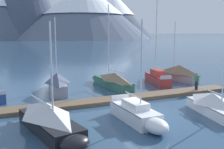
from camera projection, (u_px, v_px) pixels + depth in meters
The scene contains 12 objects.
ground_plane at pixel (144, 113), 20.17m from camera, with size 700.00×700.00×0.00m, color #2D4C6B.
mountain_rear_spur at pixel (83, 8), 192.71m from camera, with size 93.88×93.88×39.11m.
mountain_north_horn at pixel (107, 10), 225.30m from camera, with size 76.18×76.18×41.44m.
dock at pixel (121, 99), 23.77m from camera, with size 23.13×2.10×0.30m.
sailboat_second_berth at pixel (50, 119), 16.28m from camera, with size 3.17×7.15×6.58m.
sailboat_mid_dock_port at pixel (57, 83), 26.74m from camera, with size 2.45×6.28×7.32m.
sailboat_mid_dock_starboard at pixel (139, 115), 17.93m from camera, with size 1.70×5.81×6.75m.
sailboat_far_berth at pixel (112, 80), 29.26m from camera, with size 2.17×7.82×8.74m.
sailboat_outer_slip at pixel (217, 105), 19.66m from camera, with size 2.93×6.30×7.00m.
sailboat_end_of_dock at pixel (156, 77), 31.52m from camera, with size 2.62×6.36×9.46m.
sailboat_last_slip at pixel (176, 73), 33.06m from camera, with size 2.81×6.67×7.02m.
person_on_dock at pixel (197, 80), 26.45m from camera, with size 0.28×0.58×1.69m.
Camera 1 is at (-9.99, -16.85, 6.10)m, focal length 43.74 mm.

